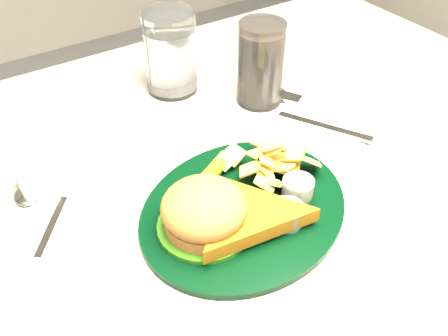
% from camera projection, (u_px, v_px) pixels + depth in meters
% --- Properties ---
extents(table, '(1.20, 0.80, 0.75)m').
position_uv_depth(table, '(217.00, 320.00, 0.93)').
color(table, '#A5A195').
rests_on(table, ground).
extents(dinner_plate, '(0.34, 0.31, 0.06)m').
position_uv_depth(dinner_plate, '(244.00, 193.00, 0.60)').
color(dinner_plate, black).
rests_on(dinner_plate, table).
extents(water_glass, '(0.10, 0.10, 0.13)m').
position_uv_depth(water_glass, '(170.00, 53.00, 0.80)').
color(water_glass, white).
rests_on(water_glass, table).
extents(cola_glass, '(0.09, 0.09, 0.13)m').
position_uv_depth(cola_glass, '(261.00, 64.00, 0.77)').
color(cola_glass, black).
rests_on(cola_glass, table).
extents(fork_napkin, '(0.22, 0.24, 0.01)m').
position_uv_depth(fork_napkin, '(319.00, 123.00, 0.76)').
color(fork_napkin, white).
rests_on(fork_napkin, table).
extents(spoon, '(0.11, 0.13, 0.01)m').
position_uv_depth(spoon, '(51.00, 225.00, 0.60)').
color(spoon, silver).
rests_on(spoon, table).
extents(ramekin, '(0.05, 0.05, 0.03)m').
position_uv_depth(ramekin, '(36.00, 177.00, 0.65)').
color(ramekin, white).
rests_on(ramekin, table).
extents(wrapped_straw, '(0.23, 0.19, 0.01)m').
position_uv_depth(wrapped_straw, '(176.00, 137.00, 0.73)').
color(wrapped_straw, white).
rests_on(wrapped_straw, table).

